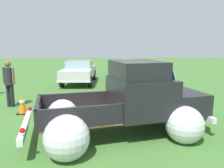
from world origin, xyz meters
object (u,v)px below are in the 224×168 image
Objects in this scene: lane_cone_0 at (22,105)px; lane_cone_1 at (132,97)px; vintage_pickup_truck at (131,105)px; show_car_0 at (79,71)px; show_car_1 at (131,70)px; spectator_1 at (9,81)px.

lane_cone_0 is 4.07m from lane_cone_1.
vintage_pickup_truck is 1.10× the size of show_car_0.
lane_cone_0 is (-4.81, -6.64, -0.47)m from show_car_1.
show_car_1 is (3.37, 0.38, 0.00)m from show_car_0.
spectator_1 reaches higher than show_car_1.
spectator_1 is 4.77m from lane_cone_1.
show_car_0 is 7.07× the size of lane_cone_0.
lane_cone_1 is at bearing -67.57° from spectator_1.
vintage_pickup_truck reaches higher than show_car_0.
lane_cone_0 is at bearing -25.54° from show_car_1.
spectator_1 is at bearing -18.85° from show_car_0.
spectator_1 is 2.80× the size of lane_cone_0.
show_car_0 and show_car_1 have the same top height.
show_car_0 is 3.39m from show_car_1.
lane_cone_0 is (0.76, -0.93, -0.70)m from spectator_1.
spectator_1 is (-5.57, -5.71, 0.23)m from show_car_1.
spectator_1 reaches higher than show_car_0.
show_car_1 reaches higher than lane_cone_0.
vintage_pickup_truck reaches higher than spectator_1.
show_car_0 reaches higher than lane_cone_0.
vintage_pickup_truck is 3.96m from lane_cone_0.
lane_cone_1 is (2.52, -5.33, -0.47)m from show_car_0.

